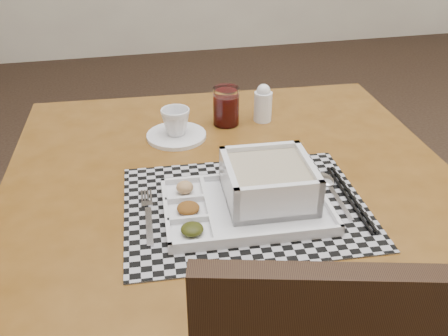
{
  "coord_description": "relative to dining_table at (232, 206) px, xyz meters",
  "views": [
    {
      "loc": [
        -0.83,
        -1.7,
        1.32
      ],
      "look_at": [
        -0.64,
        -0.82,
        0.79
      ],
      "focal_mm": 40.0,
      "sensor_mm": 36.0,
      "label": 1
    }
  ],
  "objects": [
    {
      "name": "floor",
      "position": [
        0.61,
        0.79,
        -0.67
      ],
      "size": [
        5.0,
        5.0,
        0.0
      ],
      "primitive_type": "plane",
      "color": "black",
      "rests_on": "ground"
    },
    {
      "name": "dining_table",
      "position": [
        0.0,
        0.0,
        0.0
      ],
      "size": [
        1.05,
        1.05,
        0.74
      ],
      "color": "#583510",
      "rests_on": "ground"
    },
    {
      "name": "placemat",
      "position": [
        -0.0,
        -0.12,
        0.08
      ],
      "size": [
        0.5,
        0.39,
        0.0
      ],
      "primitive_type": "cube",
      "rotation": [
        0.0,
        0.0,
        -0.06
      ],
      "color": "#9B9AA1",
      "rests_on": "dining_table"
    },
    {
      "name": "serving_tray",
      "position": [
        0.03,
        -0.12,
        0.11
      ],
      "size": [
        0.33,
        0.24,
        0.09
      ],
      "color": "silver",
      "rests_on": "placemat"
    },
    {
      "name": "fork",
      "position": [
        -0.2,
        -0.11,
        0.08
      ],
      "size": [
        0.03,
        0.19,
        0.0
      ],
      "color": "#BBBBC2",
      "rests_on": "placemat"
    },
    {
      "name": "spoon",
      "position": [
        0.19,
        -0.08,
        0.08
      ],
      "size": [
        0.04,
        0.18,
        0.01
      ],
      "color": "#BBBBC2",
      "rests_on": "placemat"
    },
    {
      "name": "chopsticks",
      "position": [
        0.21,
        -0.14,
        0.08
      ],
      "size": [
        0.03,
        0.24,
        0.01
      ],
      "color": "black",
      "rests_on": "placemat"
    },
    {
      "name": "saucer",
      "position": [
        -0.09,
        0.22,
        0.08
      ],
      "size": [
        0.15,
        0.15,
        0.01
      ],
      "primitive_type": "cylinder",
      "color": "silver",
      "rests_on": "dining_table"
    },
    {
      "name": "cup",
      "position": [
        -0.09,
        0.22,
        0.12
      ],
      "size": [
        0.08,
        0.08,
        0.07
      ],
      "primitive_type": "imported",
      "rotation": [
        0.0,
        0.0,
        -0.1
      ],
      "color": "silver",
      "rests_on": "saucer"
    },
    {
      "name": "juice_glass",
      "position": [
        0.05,
        0.27,
        0.12
      ],
      "size": [
        0.07,
        0.07,
        0.1
      ],
      "color": "white",
      "rests_on": "dining_table"
    },
    {
      "name": "creamer_bottle",
      "position": [
        0.15,
        0.27,
        0.13
      ],
      "size": [
        0.05,
        0.05,
        0.1
      ],
      "color": "silver",
      "rests_on": "dining_table"
    }
  ]
}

